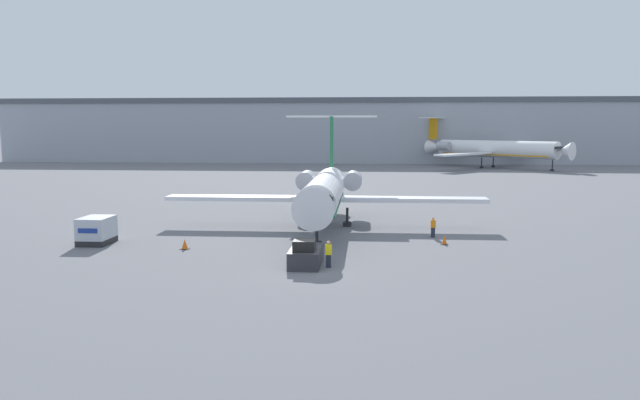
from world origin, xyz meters
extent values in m
plane|color=slate|center=(0.00, 0.00, 0.00)|extent=(600.00, 600.00, 0.00)
cube|color=#9EA3AD|center=(0.00, 120.00, 7.37)|extent=(180.00, 16.00, 14.74)
cube|color=#4C515B|center=(0.00, 120.00, 15.34)|extent=(180.00, 16.80, 1.20)
cylinder|color=white|center=(-0.13, 15.68, 3.26)|extent=(3.27, 18.49, 3.06)
cone|color=white|center=(-0.01, 5.23, 3.26)|extent=(3.09, 2.49, 3.06)
cube|color=black|center=(-0.02, 6.21, 3.80)|extent=(2.61, 0.73, 0.44)
cone|color=white|center=(-0.25, 26.60, 3.26)|extent=(2.79, 3.40, 2.76)
cube|color=#19723F|center=(-0.13, 15.68, 2.27)|extent=(2.94, 16.64, 0.20)
cube|color=white|center=(7.81, 16.69, 2.57)|extent=(12.87, 2.36, 0.36)
cube|color=white|center=(-8.09, 16.52, 2.57)|extent=(12.87, 2.36, 0.36)
cylinder|color=#ADADB7|center=(2.13, 23.46, 3.65)|extent=(1.85, 3.41, 1.81)
cylinder|color=#ADADB7|center=(-2.56, 23.41, 3.65)|extent=(1.85, 3.41, 1.81)
cube|color=#19723F|center=(-0.26, 27.27, 7.43)|extent=(0.26, 2.20, 5.27)
cube|color=white|center=(-0.26, 27.27, 10.07)|extent=(9.51, 1.90, 0.20)
cylinder|color=black|center=(-0.04, 7.45, 0.87)|extent=(0.24, 0.24, 1.73)
cylinder|color=black|center=(-0.04, 7.45, 0.20)|extent=(0.80, 0.80, 0.40)
cylinder|color=black|center=(-2.14, 17.18, 0.87)|extent=(0.24, 0.24, 1.73)
cylinder|color=black|center=(-2.14, 17.18, 0.20)|extent=(0.80, 0.80, 0.40)
cylinder|color=black|center=(1.85, 17.23, 0.87)|extent=(0.24, 0.24, 1.73)
cylinder|color=black|center=(1.85, 17.23, 0.20)|extent=(0.80, 0.80, 0.40)
cube|color=#2D2D33|center=(-0.17, 1.08, 0.57)|extent=(1.99, 4.12, 1.14)
cube|color=black|center=(-0.17, 0.17, 1.49)|extent=(1.39, 1.48, 0.70)
cube|color=black|center=(-0.17, 3.05, 0.40)|extent=(1.79, 0.30, 0.68)
cube|color=#232326|center=(-17.09, 7.02, 0.23)|extent=(2.15, 2.96, 0.45)
cube|color=#B7BCC6|center=(-17.09, 7.02, 1.27)|extent=(2.15, 2.96, 1.64)
cube|color=navy|center=(-17.09, 5.51, 1.27)|extent=(1.50, 0.04, 0.36)
cube|color=#232838|center=(1.36, 0.44, 0.42)|extent=(0.32, 0.20, 0.84)
cube|color=yellow|center=(1.36, 0.44, 1.18)|extent=(0.40, 0.24, 0.67)
sphere|color=tan|center=(1.36, 0.44, 1.63)|extent=(0.25, 0.25, 0.25)
cube|color=#232838|center=(9.10, 12.16, 0.40)|extent=(0.32, 0.20, 0.80)
cube|color=orange|center=(9.10, 12.16, 1.12)|extent=(0.40, 0.24, 0.63)
sphere|color=tan|center=(9.10, 12.16, 1.55)|extent=(0.23, 0.23, 0.23)
cube|color=black|center=(-9.69, 5.56, 0.02)|extent=(0.64, 0.64, 0.04)
cone|color=orange|center=(-9.69, 5.56, 0.40)|extent=(0.46, 0.46, 0.72)
cube|color=black|center=(9.69, 9.07, 0.02)|extent=(0.54, 0.54, 0.04)
cone|color=orange|center=(9.69, 9.07, 0.37)|extent=(0.39, 0.39, 0.66)
cylinder|color=white|center=(30.56, 99.06, 4.14)|extent=(23.28, 20.90, 3.68)
cone|color=white|center=(42.10, 89.03, 4.14)|extent=(4.64, 4.71, 3.68)
cube|color=black|center=(41.22, 89.81, 4.79)|extent=(2.58, 2.82, 0.44)
cone|color=white|center=(18.60, 109.45, 4.14)|extent=(5.23, 5.15, 3.31)
cube|color=orange|center=(30.56, 99.06, 2.95)|extent=(20.95, 18.81, 0.20)
cube|color=white|center=(36.24, 107.71, 3.31)|extent=(13.45, 14.81, 0.36)
cube|color=white|center=(22.79, 92.23, 3.31)|extent=(13.45, 14.81, 0.36)
cylinder|color=#ADADB7|center=(23.60, 108.74, 4.60)|extent=(3.58, 3.48, 2.00)
cylinder|color=#ADADB7|center=(20.00, 104.61, 4.60)|extent=(3.58, 3.48, 2.00)
cube|color=orange|center=(17.99, 109.98, 8.48)|extent=(1.82, 1.62, 5.00)
cube|color=white|center=(17.99, 109.98, 10.98)|extent=(7.26, 7.97, 0.20)
cylinder|color=black|center=(40.24, 90.66, 1.15)|extent=(0.24, 0.24, 2.30)
cylinder|color=black|center=(40.24, 90.66, 0.20)|extent=(0.80, 0.80, 0.40)
cylinder|color=black|center=(27.50, 98.56, 1.15)|extent=(0.24, 0.24, 2.30)
cylinder|color=black|center=(27.50, 98.56, 0.20)|extent=(0.80, 0.80, 0.40)
cylinder|color=black|center=(30.63, 102.17, 1.15)|extent=(0.24, 0.24, 2.30)
cylinder|color=black|center=(30.63, 102.17, 0.20)|extent=(0.80, 0.80, 0.40)
camera|label=1|loc=(4.19, -38.81, 9.05)|focal=35.00mm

